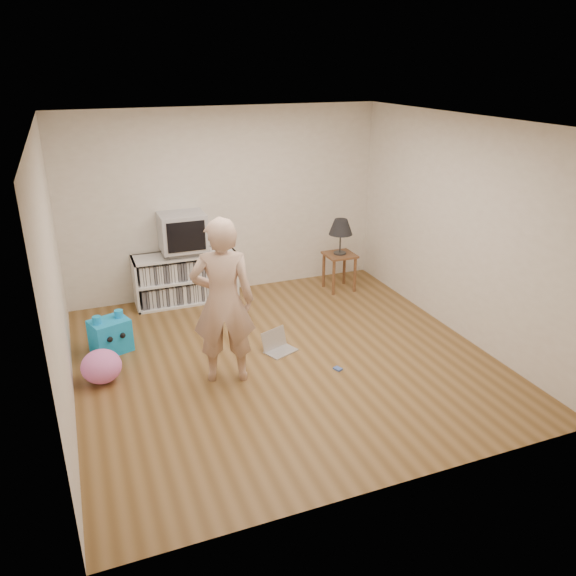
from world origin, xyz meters
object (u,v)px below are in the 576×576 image
Objects in this scene: plush_blue at (110,335)px; plush_pink at (101,366)px; media_unit at (185,278)px; crt_tv at (182,231)px; side_table at (339,263)px; dvd_deck at (184,252)px; laptop at (277,345)px; person at (223,302)px; table_lamp at (341,228)px.

plush_pink is at bearing -122.29° from plush_blue.
plush_blue is (-1.12, -1.14, -0.15)m from media_unit.
side_table is at bearing -9.52° from crt_tv.
crt_tv reaches higher than dvd_deck.
laptop is (0.68, -1.83, -0.28)m from media_unit.
crt_tv reaches higher than laptop.
laptop is (0.72, 0.38, -0.82)m from person.
side_table is at bearing -124.72° from person.
table_lamp is 2.88m from person.
person reaches higher than media_unit.
media_unit reaches higher than laptop.
media_unit is 2.30m from table_lamp.
plush_pink is (-1.23, 0.41, -0.71)m from person.
table_lamp is (2.19, -0.37, 0.21)m from dvd_deck.
laptop is at bearing -136.48° from person.
dvd_deck is at bearing 25.86° from plush_blue.
crt_tv is (0.00, -0.00, 0.29)m from dvd_deck.
side_table is 1.32× the size of plush_pink.
person reaches higher than table_lamp.
side_table is 2.92m from person.
plush_blue is 0.68m from plush_pink.
side_table is 1.10× the size of plush_blue.
media_unit is at bearing 54.74° from plush_pink.
crt_tv reaches higher than plush_blue.
media_unit is at bearing 26.25° from plush_blue.
plush_blue is at bearing -134.44° from media_unit.
table_lamp is (2.19, -0.37, -0.08)m from crt_tv.
plush_blue is at bearing -134.92° from crt_tv.
person is (-0.04, -2.21, 0.54)m from media_unit.
crt_tv reaches higher than plush_pink.
person reaches higher than plush_pink.
dvd_deck reaches higher than laptop.
crt_tv is (0.00, -0.02, 0.67)m from media_unit.
media_unit is at bearing 90.00° from dvd_deck.
person is at bearing -91.06° from media_unit.
table_lamp is 1.21× the size of laptop.
plush_blue is at bearing -134.84° from dvd_deck.
plush_blue is (-3.31, -0.76, -0.74)m from table_lamp.
person is 1.66m from plush_blue.
media_unit is 2.21m from plush_pink.
crt_tv is at bearing -90.00° from media_unit.
plush_blue is at bearing -167.08° from table_lamp.
crt_tv is 1.79m from plush_blue.
media_unit is 3.28× the size of laptop.
crt_tv is at bearing -90.00° from dvd_deck.
crt_tv is at bearing 54.46° from plush_pink.
plush_pink is at bearing 157.09° from laptop.
plush_pink is (-1.27, -1.80, -0.17)m from media_unit.
person is at bearing -18.25° from plush_pink.
dvd_deck is at bearing -75.11° from person.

